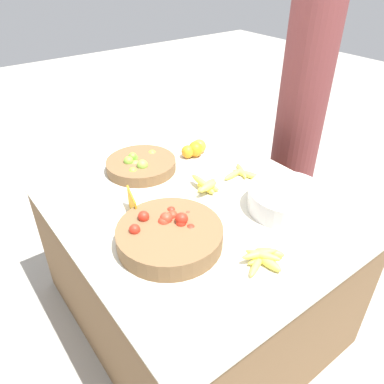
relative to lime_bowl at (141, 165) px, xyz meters
name	(u,v)px	position (x,y,z in m)	size (l,w,h in m)	color
ground_plane	(192,309)	(0.39, 0.04, -0.80)	(12.00, 12.00, 0.00)	#A39E93
market_table	(192,261)	(0.39, 0.04, -0.41)	(1.43, 1.18, 0.76)	brown
lime_bowl	(141,165)	(0.00, 0.00, 0.00)	(0.36, 0.36, 0.09)	brown
tomato_basket	(169,235)	(0.57, -0.21, 0.01)	(0.42, 0.42, 0.12)	brown
orange_pile	(195,149)	(0.03, 0.33, 0.01)	(0.10, 0.16, 0.08)	orange
metal_bowl	(287,199)	(0.69, 0.34, 0.02)	(0.34, 0.34, 0.10)	silver
price_sign	(132,204)	(0.32, -0.23, 0.02)	(0.14, 0.05, 0.11)	orange
banana_bunch_middle_left	(264,258)	(0.87, 0.02, -0.01)	(0.16, 0.20, 0.05)	#EFDB4C
banana_bunch_front_center	(242,173)	(0.36, 0.38, -0.02)	(0.19, 0.17, 0.03)	#EFDB4C
banana_bunch_front_right	(206,185)	(0.35, 0.15, 0.00)	(0.16, 0.16, 0.06)	#EFDB4C
vendor_person	(299,125)	(0.20, 1.02, 0.02)	(0.29, 0.29, 1.75)	brown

